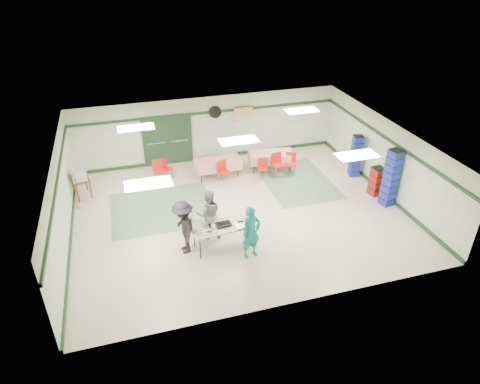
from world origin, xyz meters
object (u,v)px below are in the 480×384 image
object	(u,v)px
volunteer_teal	(251,233)
volunteer_grey	(209,214)
dining_table_a	(271,156)
serving_table	(224,227)
chair_d	(223,170)
crate_stack_red	(377,181)
chair_c	(291,161)
office_printer	(79,175)
broom	(77,189)
crate_stack_blue_a	(356,156)
volunteer_dark	(183,227)
crate_stack_blue_b	(391,178)
chair_b	(263,166)
dining_table_b	(218,163)
chair_a	(277,162)
printer_table	(80,180)
chair_loose_a	(165,167)
chair_loose_b	(158,169)

from	to	relation	value
volunteer_teal	volunteer_grey	size ratio (longest dim) A/B	1.03
dining_table_a	serving_table	bearing A→B (deg)	-116.09
chair_d	crate_stack_red	bearing A→B (deg)	-47.44
serving_table	chair_c	distance (m)	5.39
office_printer	broom	bearing A→B (deg)	-111.30
crate_stack_blue_a	chair_c	bearing A→B (deg)	160.17
office_printer	volunteer_teal	bearing A→B (deg)	-58.87
volunteer_dark	crate_stack_blue_b	bearing A→B (deg)	91.15
volunteer_dark	chair_b	distance (m)	5.32
chair_b	broom	distance (m)	6.85
office_printer	chair_d	bearing A→B (deg)	-17.40
dining_table_b	crate_stack_blue_b	world-z (taller)	crate_stack_blue_b
serving_table	chair_a	bearing A→B (deg)	45.56
volunteer_teal	chair_b	bearing A→B (deg)	51.56
dining_table_b	printer_table	bearing A→B (deg)	179.48
chair_b	volunteer_grey	bearing A→B (deg)	-119.38
chair_loose_a	volunteer_grey	bearing A→B (deg)	-123.16
chair_a	crate_stack_red	distance (m)	3.81
chair_c	serving_table	bearing A→B (deg)	-114.27
chair_loose_b	broom	size ratio (longest dim) A/B	0.64
chair_a	chair_c	bearing A→B (deg)	-7.06
chair_loose_a	chair_d	bearing A→B (deg)	-69.88
crate_stack_red	chair_b	bearing A→B (deg)	145.83
crate_stack_blue_a	crate_stack_blue_b	bearing A→B (deg)	-90.00
dining_table_a	chair_c	distance (m)	0.86
volunteer_teal	volunteer_grey	distance (m)	1.63
chair_b	chair_loose_a	distance (m)	3.79
printer_table	volunteer_teal	bearing A→B (deg)	-60.00
volunteer_grey	crate_stack_blue_b	bearing A→B (deg)	-170.14
dining_table_a	chair_d	world-z (taller)	chair_d
serving_table	volunteer_teal	world-z (taller)	volunteer_teal
chair_loose_b	chair_a	bearing A→B (deg)	-11.79
chair_a	dining_table_b	bearing A→B (deg)	160.15
dining_table_b	chair_a	bearing A→B (deg)	-15.22
chair_a	crate_stack_red	bearing A→B (deg)	-45.51
chair_c	chair_d	size ratio (longest dim) A/B	0.97
chair_b	chair_d	world-z (taller)	chair_d
chair_loose_a	broom	world-z (taller)	broom
chair_d	crate_stack_blue_b	bearing A→B (deg)	-53.84
serving_table	chair_loose_a	world-z (taller)	chair_loose_a
chair_c	chair_loose_b	world-z (taller)	chair_c
chair_d	crate_stack_blue_b	world-z (taller)	crate_stack_blue_b
serving_table	printer_table	xyz separation A→B (m)	(-4.19, 4.36, -0.08)
chair_loose_a	office_printer	xyz separation A→B (m)	(-3.11, -0.68, 0.47)
dining_table_b	printer_table	world-z (taller)	dining_table_b
dining_table_b	printer_table	xyz separation A→B (m)	(-5.10, -0.08, 0.07)
dining_table_b	chair_a	xyz separation A→B (m)	(2.26, -0.56, 0.01)
volunteer_grey	dining_table_a	xyz separation A→B (m)	(3.41, 3.79, -0.24)
chair_b	crate_stack_red	size ratio (longest dim) A/B	0.73
volunteer_dark	chair_b	world-z (taller)	volunteer_dark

